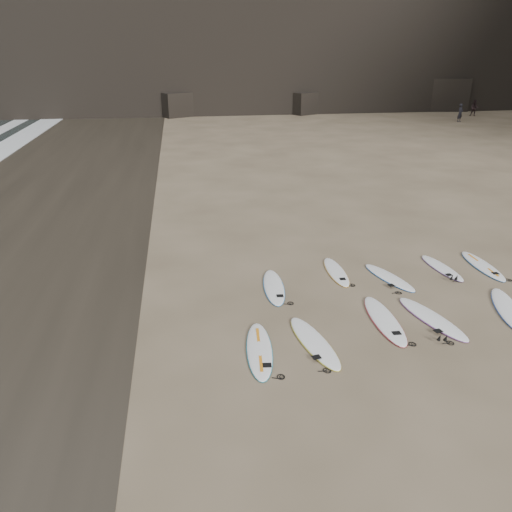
{
  "coord_description": "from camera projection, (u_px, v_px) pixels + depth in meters",
  "views": [
    {
      "loc": [
        -5.58,
        -11.43,
        7.17
      ],
      "look_at": [
        -3.58,
        1.74,
        1.5
      ],
      "focal_mm": 35.0,
      "sensor_mm": 36.0,
      "label": 1
    }
  ],
  "objects": [
    {
      "name": "person_b",
      "position": [
        474.0,
        108.0,
        53.62
      ],
      "size": [
        1.03,
        1.0,
        1.68
      ],
      "primitive_type": "imported",
      "rotation": [
        0.0,
        0.0,
        5.61
      ],
      "color": "black",
      "rests_on": "ground"
    },
    {
      "name": "surfboard_1",
      "position": [
        314.0,
        342.0,
        12.94
      ],
      "size": [
        1.13,
        2.74,
        0.1
      ],
      "primitive_type": "ellipsoid",
      "rotation": [
        0.0,
        0.0,
        0.19
      ],
      "color": "white",
      "rests_on": "ground"
    },
    {
      "name": "surfboard_6",
      "position": [
        336.0,
        271.0,
        16.95
      ],
      "size": [
        0.62,
        2.38,
        0.09
      ],
      "primitive_type": "ellipsoid",
      "rotation": [
        0.0,
        0.0,
        -0.02
      ],
      "color": "white",
      "rests_on": "ground"
    },
    {
      "name": "surfboard_7",
      "position": [
        389.0,
        277.0,
        16.53
      ],
      "size": [
        1.28,
        2.45,
        0.09
      ],
      "primitive_type": "ellipsoid",
      "rotation": [
        0.0,
        0.0,
        0.31
      ],
      "color": "white",
      "rests_on": "ground"
    },
    {
      "name": "surfboard_2",
      "position": [
        384.0,
        320.0,
        13.98
      ],
      "size": [
        0.74,
        2.81,
        0.1
      ],
      "primitive_type": "ellipsoid",
      "rotation": [
        0.0,
        0.0,
        -0.03
      ],
      "color": "white",
      "rests_on": "ground"
    },
    {
      "name": "surfboard_0",
      "position": [
        259.0,
        350.0,
        12.6
      ],
      "size": [
        0.88,
        2.67,
        0.09
      ],
      "primitive_type": "ellipsoid",
      "rotation": [
        0.0,
        0.0,
        -0.1
      ],
      "color": "white",
      "rests_on": "ground"
    },
    {
      "name": "surfboard_5",
      "position": [
        274.0,
        287.0,
        15.89
      ],
      "size": [
        0.82,
        2.61,
        0.09
      ],
      "primitive_type": "ellipsoid",
      "rotation": [
        0.0,
        0.0,
        -0.08
      ],
      "color": "white",
      "rests_on": "ground"
    },
    {
      "name": "surfboard_8",
      "position": [
        442.0,
        268.0,
        17.25
      ],
      "size": [
        0.82,
        2.34,
        0.08
      ],
      "primitive_type": "ellipsoid",
      "rotation": [
        0.0,
        0.0,
        0.12
      ],
      "color": "white",
      "rests_on": "ground"
    },
    {
      "name": "surfboard_4",
      "position": [
        507.0,
        308.0,
        14.59
      ],
      "size": [
        1.47,
        2.71,
        0.1
      ],
      "primitive_type": "ellipsoid",
      "rotation": [
        0.0,
        0.0,
        -0.34
      ],
      "color": "white",
      "rests_on": "ground"
    },
    {
      "name": "wet_sand",
      "position": [
        9.0,
        226.0,
        21.27
      ],
      "size": [
        12.0,
        200.0,
        0.01
      ],
      "primitive_type": "cube",
      "color": "#383026",
      "rests_on": "ground"
    },
    {
      "name": "ground",
      "position": [
        391.0,
        322.0,
        13.97
      ],
      "size": [
        240.0,
        240.0,
        0.0
      ],
      "primitive_type": "plane",
      "color": "#897559",
      "rests_on": "ground"
    },
    {
      "name": "person_a",
      "position": [
        460.0,
        113.0,
        49.59
      ],
      "size": [
        0.75,
        0.66,
        1.74
      ],
      "primitive_type": "imported",
      "rotation": [
        0.0,
        0.0,
        0.47
      ],
      "color": "black",
      "rests_on": "ground"
    },
    {
      "name": "surfboard_3",
      "position": [
        432.0,
        318.0,
        14.06
      ],
      "size": [
        1.33,
        2.77,
        0.1
      ],
      "primitive_type": "ellipsoid",
      "rotation": [
        0.0,
        0.0,
        0.26
      ],
      "color": "white",
      "rests_on": "ground"
    },
    {
      "name": "surfboard_9",
      "position": [
        483.0,
        266.0,
        17.4
      ],
      "size": [
        0.67,
        2.61,
        0.09
      ],
      "primitive_type": "ellipsoid",
      "rotation": [
        0.0,
        0.0,
        -0.02
      ],
      "color": "white",
      "rests_on": "ground"
    }
  ]
}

